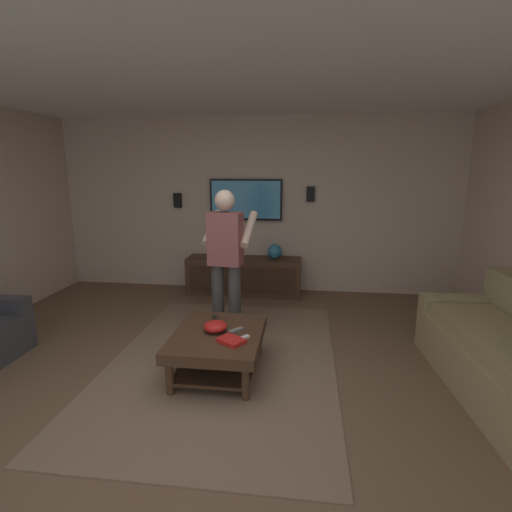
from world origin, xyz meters
TOP-DOWN VIEW (x-y plane):
  - ground_plane at (0.00, 0.00)m, footprint 7.41×7.41m
  - wall_back_tv at (3.14, 0.00)m, footprint 0.10×6.22m
  - ceiling_slab at (0.00, 0.00)m, footprint 6.38×6.22m
  - area_rug at (0.64, 0.00)m, footprint 3.13×2.17m
  - coffee_table at (0.44, 0.00)m, footprint 1.00×0.80m
  - media_console at (2.80, 0.14)m, footprint 0.45×1.70m
  - tv at (3.04, 0.14)m, footprint 0.05×1.09m
  - person_standing at (1.33, 0.10)m, footprint 0.58×0.59m
  - bowl at (0.46, 0.03)m, footprint 0.22×0.22m
  - remote_white at (0.31, -0.25)m, footprint 0.15×0.13m
  - remote_black at (0.73, 0.09)m, footprint 0.16×0.10m
  - remote_grey at (0.47, -0.16)m, footprint 0.14×0.13m
  - book at (0.24, -0.16)m, footprint 0.26×0.27m
  - vase_round at (2.83, -0.33)m, footprint 0.22×0.22m
  - wall_speaker_left at (3.06, -0.83)m, footprint 0.06×0.12m
  - wall_speaker_right at (3.06, 1.21)m, footprint 0.06×0.12m

SIDE VIEW (x-z plane):
  - ground_plane at x=0.00m, z-range 0.00..0.00m
  - area_rug at x=0.64m, z-range 0.00..0.01m
  - media_console at x=2.80m, z-range 0.00..0.55m
  - coffee_table at x=0.44m, z-range 0.10..0.50m
  - remote_white at x=0.31m, z-range 0.40..0.42m
  - remote_black at x=0.73m, z-range 0.40..0.42m
  - remote_grey at x=0.47m, z-range 0.40..0.42m
  - book at x=0.24m, z-range 0.40..0.44m
  - bowl at x=0.46m, z-range 0.40..0.50m
  - vase_round at x=2.83m, z-range 0.55..0.77m
  - person_standing at x=1.33m, z-range 0.11..1.75m
  - wall_back_tv at x=3.14m, z-range 0.00..2.61m
  - wall_speaker_right at x=3.06m, z-range 1.27..1.49m
  - tv at x=3.04m, z-range 1.09..1.71m
  - wall_speaker_left at x=3.06m, z-range 1.38..1.60m
  - ceiling_slab at x=0.00m, z-range 2.61..2.71m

